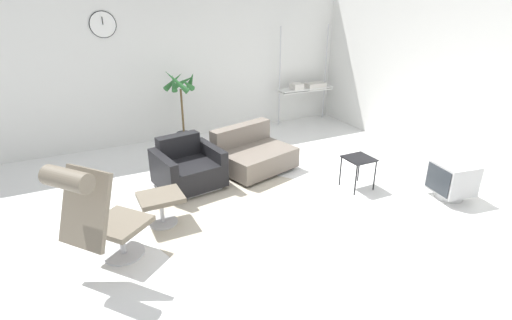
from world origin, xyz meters
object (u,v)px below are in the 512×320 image
at_px(crt_television, 452,180).
at_px(armchair_red, 188,169).
at_px(ottoman, 161,202).
at_px(potted_plant, 183,111).
at_px(side_table, 359,162).
at_px(shelf_unit, 307,86).
at_px(couch_low, 253,155).
at_px(lounge_chair, 95,209).

bearing_deg(crt_television, armchair_red, 67.09).
bearing_deg(ottoman, potted_plant, 66.77).
bearing_deg(armchair_red, potted_plant, -113.94).
distance_m(side_table, shelf_unit, 3.20).
bearing_deg(shelf_unit, crt_television, -91.89).
bearing_deg(potted_plant, couch_low, -64.01).
bearing_deg(side_table, ottoman, 173.97).
bearing_deg(ottoman, armchair_red, 54.41).
height_order(couch_low, crt_television, couch_low).
xyz_separation_m(crt_television, potted_plant, (-2.69, 3.48, 0.42)).
distance_m(crt_television, potted_plant, 4.42).
bearing_deg(lounge_chair, armchair_red, 97.93).
xyz_separation_m(lounge_chair, crt_television, (4.46, -0.50, -0.42)).
xyz_separation_m(armchair_red, potted_plant, (0.43, 1.54, 0.43)).
relative_size(armchair_red, couch_low, 0.75).
height_order(lounge_chair, potted_plant, potted_plant).
bearing_deg(armchair_red, crt_television, 139.54).
distance_m(couch_low, shelf_unit, 2.80).
relative_size(potted_plant, shelf_unit, 0.72).
xyz_separation_m(armchair_red, side_table, (2.17, -1.12, 0.13)).
height_order(side_table, crt_television, crt_television).
relative_size(couch_low, side_table, 2.77).
distance_m(crt_television, shelf_unit, 3.85).
bearing_deg(crt_television, shelf_unit, 7.13).
bearing_deg(shelf_unit, lounge_chair, -144.15).
bearing_deg(ottoman, crt_television, -16.70).
xyz_separation_m(side_table, shelf_unit, (1.07, 3.00, 0.38)).
bearing_deg(crt_television, lounge_chair, 92.60).
bearing_deg(shelf_unit, ottoman, -144.79).
relative_size(lounge_chair, crt_television, 2.20).
relative_size(couch_low, crt_television, 2.34).
height_order(crt_television, potted_plant, potted_plant).
height_order(ottoman, crt_television, crt_television).
height_order(couch_low, side_table, couch_low).
bearing_deg(couch_low, side_table, 114.68).
relative_size(ottoman, armchair_red, 0.53).
distance_m(ottoman, potted_plant, 2.61).
bearing_deg(lounge_chair, crt_television, 44.69).
bearing_deg(shelf_unit, potted_plant, -173.26).
xyz_separation_m(armchair_red, shelf_unit, (3.24, 1.88, 0.51)).
distance_m(armchair_red, couch_low, 1.12).
bearing_deg(ottoman, side_table, -6.03).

